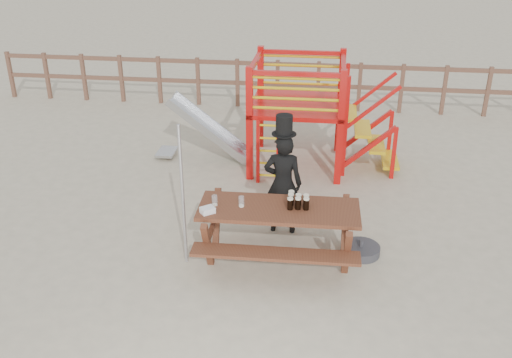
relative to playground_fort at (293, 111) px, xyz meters
The scene contains 10 objects.
ground 3.74m from the playground_fort, 91.99° to the right, with size 60.00×60.00×0.00m, color #C0B295.
back_fence 3.44m from the playground_fort, 92.08° to the left, with size 15.09×0.09×1.20m.
playground_fort is the anchor object (origin of this frame).
picnic_table 3.47m from the playground_fort, 89.18° to the right, with size 2.22×1.56×0.85m.
man_with_hat 2.59m from the playground_fort, 89.32° to the right, with size 0.58×0.39×1.88m.
metal_pole 3.83m from the playground_fort, 108.77° to the right, with size 0.05×0.05×2.06m, color #B2B2B7.
parasol_base 3.49m from the playground_fort, 68.56° to the right, with size 0.55×0.55×0.23m.
paper_bag 3.81m from the playground_fort, 103.44° to the right, with size 0.18×0.14×0.08m, color white.
stout_pints 3.38m from the playground_fort, 85.03° to the right, with size 0.29×0.29×0.17m.
empty_glasses 3.53m from the playground_fort, 100.53° to the right, with size 0.45×0.09×0.15m.
Camera 1 is at (0.75, -6.65, 4.53)m, focal length 40.00 mm.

